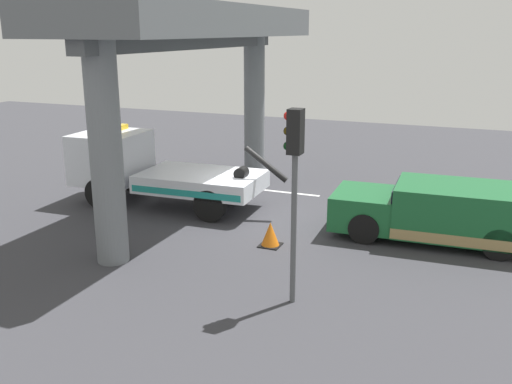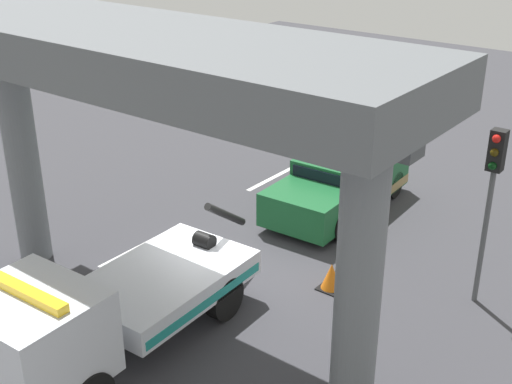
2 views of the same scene
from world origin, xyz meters
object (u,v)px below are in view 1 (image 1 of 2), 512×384
(tow_truck_white, at_px, (148,168))
(towed_van_green, at_px, (439,213))
(traffic_cone_orange, at_px, (270,235))
(traffic_light_near, at_px, (294,164))

(tow_truck_white, xyz_separation_m, towed_van_green, (-9.26, -0.04, -0.42))
(tow_truck_white, relative_size, traffic_cone_orange, 10.96)
(tow_truck_white, bearing_deg, towed_van_green, -179.78)
(tow_truck_white, relative_size, traffic_light_near, 1.77)
(tow_truck_white, xyz_separation_m, traffic_light_near, (-6.74, 5.04, 1.81))
(traffic_light_near, bearing_deg, traffic_cone_orange, -61.14)
(tow_truck_white, bearing_deg, traffic_cone_orange, 157.24)
(tow_truck_white, distance_m, traffic_cone_orange, 5.67)
(traffic_light_near, xyz_separation_m, traffic_cone_orange, (1.58, -2.87, -2.69))
(traffic_light_near, height_order, traffic_cone_orange, traffic_light_near)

